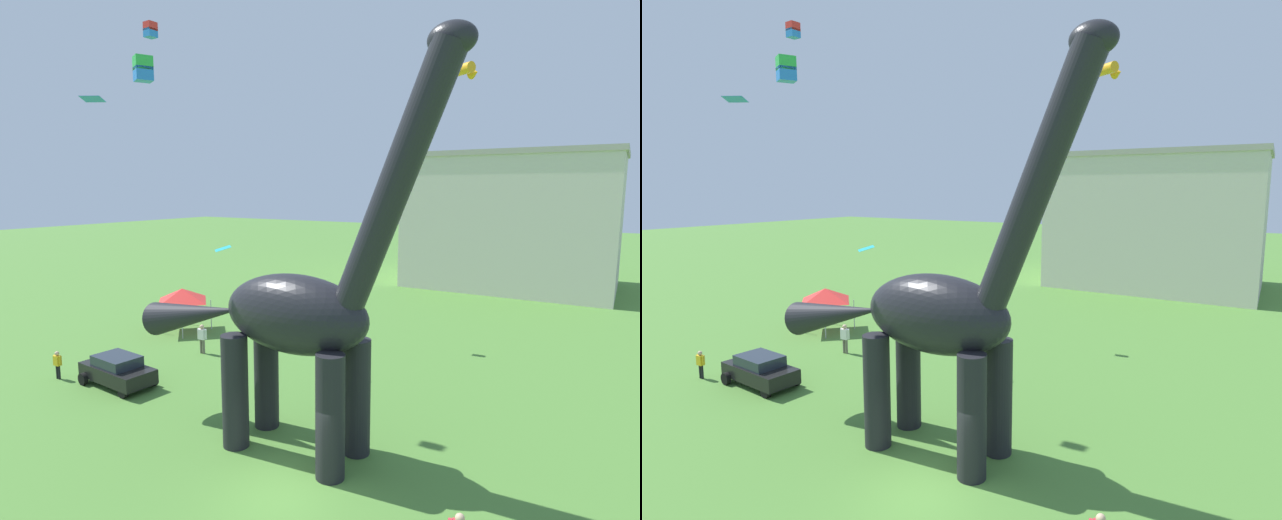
% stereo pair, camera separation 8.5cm
% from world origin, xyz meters
% --- Properties ---
extents(ground_plane, '(240.00, 240.00, 0.00)m').
position_xyz_m(ground_plane, '(0.00, 0.00, 0.00)').
color(ground_plane, '#4C7F33').
extents(dinosaur_sculpture, '(13.97, 2.96, 14.60)m').
position_xyz_m(dinosaur_sculpture, '(-1.23, 2.70, 5.28)').
color(dinosaur_sculpture, black).
rests_on(dinosaur_sculpture, ground_plane).
extents(parked_sedan_left, '(4.32, 2.10, 1.55)m').
position_xyz_m(parked_sedan_left, '(-12.33, 3.22, 0.81)').
color(parked_sedan_left, black).
rests_on(parked_sedan_left, ground_plane).
extents(person_near_flyer, '(0.56, 0.24, 1.48)m').
position_xyz_m(person_near_flyer, '(-15.75, 2.16, 0.90)').
color(person_near_flyer, black).
rests_on(person_near_flyer, ground_plane).
extents(person_strolling_adult, '(0.67, 0.29, 1.78)m').
position_xyz_m(person_strolling_adult, '(-12.32, 9.13, 1.08)').
color(person_strolling_adult, '#6B6056').
rests_on(person_strolling_adult, ground_plane).
extents(festival_canopy_tent, '(3.15, 3.15, 3.00)m').
position_xyz_m(festival_canopy_tent, '(-17.01, 12.04, 2.54)').
color(festival_canopy_tent, '#B2B2B7').
rests_on(festival_canopy_tent, ground_plane).
extents(kite_mid_center, '(1.05, 0.97, 0.16)m').
position_xyz_m(kite_mid_center, '(-9.74, 0.92, 13.42)').
color(kite_mid_center, '#287AE5').
extents(kite_high_right, '(2.11, 2.10, 0.37)m').
position_xyz_m(kite_high_right, '(-19.30, 18.76, 4.97)').
color(kite_high_right, '#19B2B7').
extents(kite_mid_right, '(0.41, 0.41, 0.52)m').
position_xyz_m(kite_mid_right, '(-4.11, 16.80, 7.77)').
color(kite_mid_right, pink).
extents(kite_high_left, '(2.61, 2.74, 0.77)m').
position_xyz_m(kite_high_left, '(-1.64, 24.00, 17.88)').
color(kite_high_left, orange).
extents(kite_apex, '(1.32, 1.32, 1.41)m').
position_xyz_m(kite_apex, '(-15.99, 8.74, 16.81)').
color(kite_apex, green).
extents(kite_far_right, '(0.49, 0.49, 0.66)m').
position_xyz_m(kite_far_right, '(-10.05, 4.29, 16.96)').
color(kite_far_right, red).
extents(background_building_block, '(19.43, 14.13, 13.36)m').
position_xyz_m(background_building_block, '(-1.18, 41.90, 6.69)').
color(background_building_block, beige).
rests_on(background_building_block, ground_plane).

